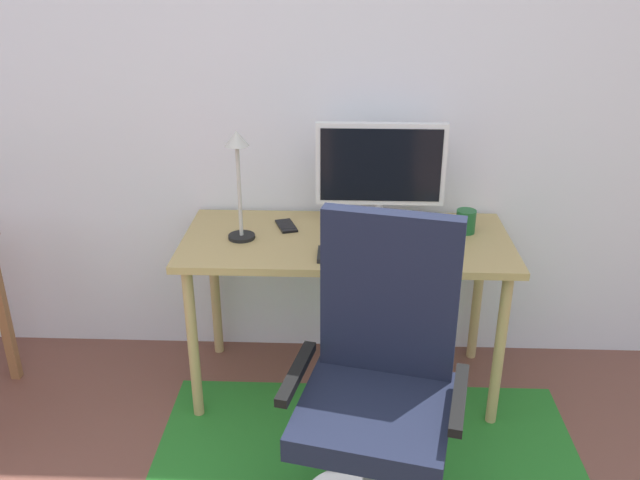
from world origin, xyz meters
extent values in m
cube|color=white|center=(0.00, 2.20, 1.30)|extent=(6.00, 0.10, 2.60)
cube|color=tan|center=(-0.02, 1.83, 0.71)|extent=(1.35, 0.60, 0.03)
cylinder|color=tan|center=(-0.63, 1.59, 0.35)|extent=(0.04, 0.04, 0.69)
cylinder|color=tan|center=(0.60, 1.59, 0.35)|extent=(0.04, 0.04, 0.69)
cylinder|color=tan|center=(-0.63, 2.07, 0.35)|extent=(0.04, 0.04, 0.69)
cylinder|color=tan|center=(0.60, 2.07, 0.35)|extent=(0.04, 0.04, 0.69)
cylinder|color=#B2B2B7|center=(0.12, 1.99, 0.73)|extent=(0.18, 0.18, 0.01)
cylinder|color=#B2B2B7|center=(0.12, 1.99, 0.78)|extent=(0.04, 0.04, 0.08)
cube|color=white|center=(0.12, 1.99, 0.99)|extent=(0.54, 0.04, 0.35)
cube|color=black|center=(0.12, 1.97, 0.99)|extent=(0.50, 0.00, 0.31)
cube|color=black|center=(0.09, 1.65, 0.73)|extent=(0.43, 0.13, 0.02)
ellipsoid|color=white|center=(0.37, 1.68, 0.74)|extent=(0.06, 0.10, 0.03)
cylinder|color=#1A5A29|center=(0.48, 1.91, 0.77)|extent=(0.08, 0.08, 0.10)
cube|color=black|center=(-0.27, 1.94, 0.73)|extent=(0.11, 0.15, 0.01)
cylinder|color=black|center=(-0.45, 1.81, 0.73)|extent=(0.11, 0.11, 0.01)
cylinder|color=beige|center=(-0.45, 1.81, 0.93)|extent=(0.02, 0.02, 0.38)
cone|color=beige|center=(-0.45, 1.81, 1.15)|extent=(0.10, 0.10, 0.06)
cylinder|color=slate|center=(0.08, 1.00, 0.25)|extent=(0.06, 0.06, 0.39)
cube|color=#191E33|center=(0.08, 1.00, 0.48)|extent=(0.56, 0.56, 0.08)
cube|color=#191E33|center=(0.12, 1.20, 0.80)|extent=(0.45, 0.16, 0.56)
cube|color=black|center=(-0.17, 1.06, 0.59)|extent=(0.11, 0.33, 0.03)
cube|color=black|center=(0.32, 0.95, 0.59)|extent=(0.11, 0.33, 0.03)
cube|color=#93603A|center=(-1.53, 1.81, 0.35)|extent=(0.04, 0.04, 0.71)
camera|label=1|loc=(-0.03, -0.67, 1.82)|focal=37.09mm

